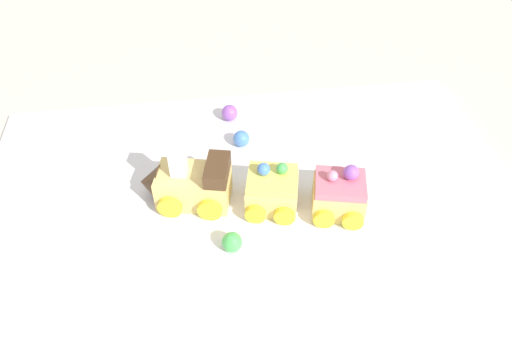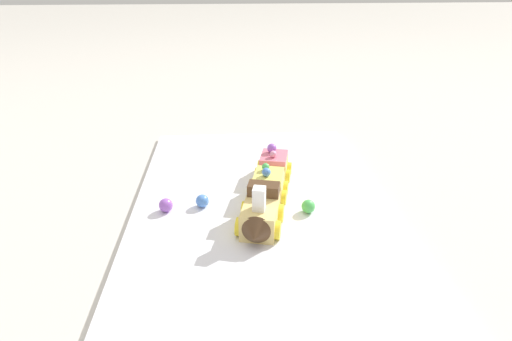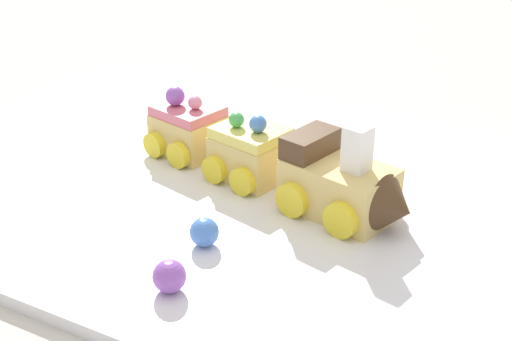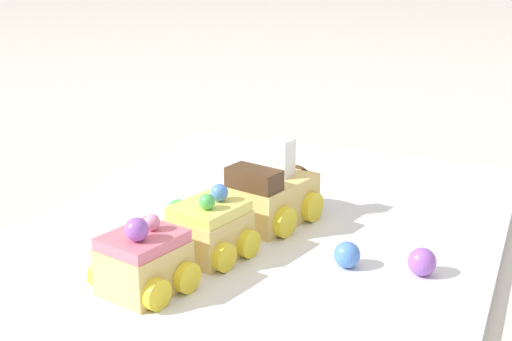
# 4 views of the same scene
# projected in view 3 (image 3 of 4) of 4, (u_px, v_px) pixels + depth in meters

# --- Properties ---
(ground_plane) EXTENTS (10.00, 10.00, 0.00)m
(ground_plane) POSITION_uv_depth(u_px,v_px,m) (267.00, 200.00, 0.68)
(ground_plane) COLOR beige
(display_board) EXTENTS (0.73, 0.48, 0.01)m
(display_board) POSITION_uv_depth(u_px,v_px,m) (267.00, 195.00, 0.68)
(display_board) COLOR white
(display_board) RESTS_ON ground_plane
(cake_train_locomotive) EXTENTS (0.13, 0.09, 0.09)m
(cake_train_locomotive) POSITION_uv_depth(u_px,v_px,m) (346.00, 187.00, 0.62)
(cake_train_locomotive) COLOR #E5C675
(cake_train_locomotive) RESTS_ON display_board
(cake_car_lemon) EXTENTS (0.08, 0.09, 0.07)m
(cake_car_lemon) POSITION_uv_depth(u_px,v_px,m) (251.00, 153.00, 0.68)
(cake_car_lemon) COLOR #E5C675
(cake_car_lemon) RESTS_ON display_board
(cake_car_strawberry) EXTENTS (0.08, 0.09, 0.07)m
(cake_car_strawberry) POSITION_uv_depth(u_px,v_px,m) (188.00, 129.00, 0.74)
(cake_car_strawberry) COLOR #E5C675
(cake_car_strawberry) RESTS_ON display_board
(gumball_purple) EXTENTS (0.03, 0.03, 0.03)m
(gumball_purple) POSITION_uv_depth(u_px,v_px,m) (169.00, 276.00, 0.52)
(gumball_purple) COLOR #9956C6
(gumball_purple) RESTS_ON display_board
(gumball_blue) EXTENTS (0.02, 0.02, 0.02)m
(gumball_blue) POSITION_uv_depth(u_px,v_px,m) (205.00, 232.00, 0.58)
(gumball_blue) COLOR #4C84E0
(gumball_blue) RESTS_ON display_board
(gumball_green) EXTENTS (0.03, 0.03, 0.03)m
(gumball_green) POSITION_uv_depth(u_px,v_px,m) (335.00, 152.00, 0.72)
(gumball_green) COLOR #4CBC56
(gumball_green) RESTS_ON display_board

